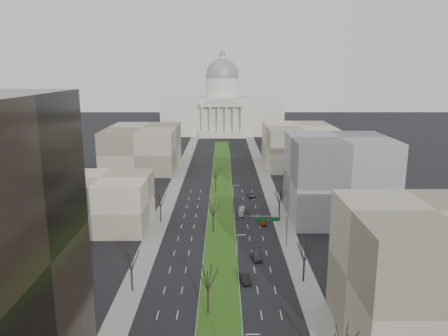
{
  "coord_description": "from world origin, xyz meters",
  "views": [
    {
      "loc": [
        0.73,
        -30.5,
        42.69
      ],
      "look_at": [
        0.93,
        108.72,
        11.25
      ],
      "focal_mm": 35.0,
      "sensor_mm": 36.0,
      "label": 1
    }
  ],
  "objects_px": {
    "car_grey_far": "(251,195)",
    "car_grey_near": "(257,256)",
    "car_red": "(263,222)",
    "car_black": "(245,278)",
    "box_van": "(242,211)"
  },
  "relations": [
    {
      "from": "car_grey_near",
      "to": "box_van",
      "type": "relative_size",
      "value": 0.67
    },
    {
      "from": "car_grey_near",
      "to": "car_red",
      "type": "xyz_separation_m",
      "value": [
        3.46,
        23.47,
        -0.16
      ]
    },
    {
      "from": "car_grey_far",
      "to": "car_black",
      "type": "bearing_deg",
      "value": -102.79
    },
    {
      "from": "car_red",
      "to": "box_van",
      "type": "distance_m",
      "value": 10.61
    },
    {
      "from": "car_black",
      "to": "car_grey_far",
      "type": "relative_size",
      "value": 1.02
    },
    {
      "from": "car_grey_near",
      "to": "car_black",
      "type": "xyz_separation_m",
      "value": [
        -3.15,
        -10.55,
        0.03
      ]
    },
    {
      "from": "car_black",
      "to": "car_red",
      "type": "bearing_deg",
      "value": 71.89
    },
    {
      "from": "car_red",
      "to": "car_grey_far",
      "type": "relative_size",
      "value": 0.89
    },
    {
      "from": "car_red",
      "to": "car_grey_far",
      "type": "bearing_deg",
      "value": 94.54
    },
    {
      "from": "car_grey_near",
      "to": "box_van",
      "type": "xyz_separation_m",
      "value": [
        -2.04,
        32.54,
        0.17
      ]
    },
    {
      "from": "car_black",
      "to": "car_grey_far",
      "type": "height_order",
      "value": "car_black"
    },
    {
      "from": "car_grey_near",
      "to": "car_grey_far",
      "type": "distance_m",
      "value": 50.96
    },
    {
      "from": "car_black",
      "to": "car_grey_far",
      "type": "bearing_deg",
      "value": 78.17
    },
    {
      "from": "car_black",
      "to": "car_red",
      "type": "xyz_separation_m",
      "value": [
        6.61,
        34.02,
        -0.19
      ]
    },
    {
      "from": "car_grey_far",
      "to": "car_grey_near",
      "type": "bearing_deg",
      "value": -100.24
    }
  ]
}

